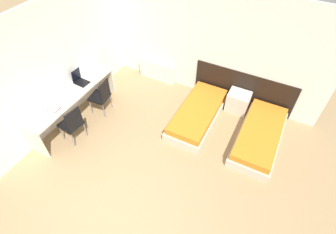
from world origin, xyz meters
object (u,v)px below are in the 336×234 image
object	(u,v)px
nightstand	(238,102)
laptop	(80,80)
chair_near_notebook	(72,123)
chair_near_laptop	(101,95)
bed_near_window	(198,114)
bed_near_door	(259,136)

from	to	relation	value
nightstand	laptop	xyz separation A→B (m)	(-3.33, -1.62, 0.58)
chair_near_notebook	chair_near_laptop	bearing A→B (deg)	96.37
bed_near_window	chair_near_notebook	xyz separation A→B (m)	(-2.13, -1.79, 0.34)
nightstand	chair_near_laptop	size ratio (longest dim) A/B	0.56
chair_near_notebook	bed_near_door	bearing A→B (deg)	32.88
chair_near_laptop	bed_near_door	bearing A→B (deg)	6.02
nightstand	chair_near_laptop	world-z (taller)	chair_near_laptop
bed_near_window	laptop	size ratio (longest dim) A/B	5.87
bed_near_window	nightstand	xyz separation A→B (m)	(0.72, 0.76, 0.08)
nightstand	chair_near_notebook	world-z (taller)	chair_near_notebook
bed_near_window	bed_near_door	bearing A→B (deg)	0.00
bed_near_window	nightstand	world-z (taller)	nightstand
bed_near_door	chair_near_notebook	xyz separation A→B (m)	(-3.58, -1.79, 0.34)
bed_near_door	laptop	bearing A→B (deg)	-167.91
bed_near_door	laptop	world-z (taller)	laptop
laptop	chair_near_notebook	bearing A→B (deg)	-58.99
bed_near_window	chair_near_laptop	distance (m)	2.30
nightstand	chair_near_notebook	size ratio (longest dim) A/B	0.56
laptop	nightstand	bearing A→B (deg)	29.53
chair_near_laptop	laptop	world-z (taller)	laptop
chair_near_notebook	nightstand	bearing A→B (deg)	48.04
nightstand	chair_near_notebook	xyz separation A→B (m)	(-2.86, -2.54, 0.26)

